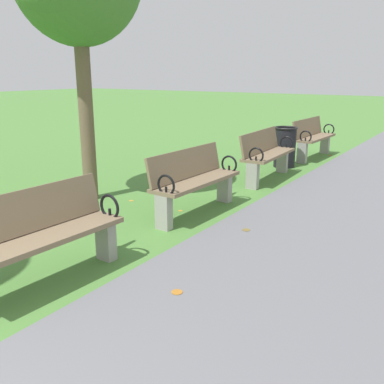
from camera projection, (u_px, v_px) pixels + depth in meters
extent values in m
cube|color=#7A664C|center=(43.00, 238.00, 3.88)|extent=(0.51, 1.62, 0.05)
cube|color=#7A664C|center=(28.00, 211.00, 3.92)|extent=(0.19, 1.60, 0.40)
cube|color=#99968E|center=(106.00, 239.00, 4.52)|extent=(0.20, 0.13, 0.45)
torus|color=black|center=(109.00, 207.00, 4.40)|extent=(0.27, 0.04, 0.27)
cylinder|color=black|center=(110.00, 214.00, 4.42)|extent=(0.03, 0.03, 0.12)
cube|color=#7A664C|center=(197.00, 181.00, 5.91)|extent=(0.48, 1.61, 0.05)
cube|color=#7A664C|center=(186.00, 164.00, 5.96)|extent=(0.16, 1.60, 0.40)
cube|color=#99968E|center=(164.00, 212.00, 5.40)|extent=(0.20, 0.12, 0.45)
cube|color=#99968E|center=(225.00, 187.00, 6.56)|extent=(0.20, 0.12, 0.45)
torus|color=black|center=(166.00, 185.00, 5.25)|extent=(0.27, 0.04, 0.27)
cylinder|color=black|center=(166.00, 191.00, 5.27)|extent=(0.03, 0.03, 0.12)
torus|color=black|center=(229.00, 164.00, 6.45)|extent=(0.27, 0.04, 0.27)
cylinder|color=black|center=(229.00, 169.00, 6.47)|extent=(0.03, 0.03, 0.12)
cube|color=#7A664C|center=(269.00, 155.00, 7.83)|extent=(0.52, 1.62, 0.05)
cube|color=#7A664C|center=(260.00, 142.00, 7.87)|extent=(0.20, 1.60, 0.40)
cube|color=#99968E|center=(252.00, 176.00, 7.29)|extent=(0.21, 0.13, 0.45)
cube|color=#99968E|center=(282.00, 161.00, 8.51)|extent=(0.21, 0.13, 0.45)
torus|color=black|center=(256.00, 155.00, 7.15)|extent=(0.27, 0.04, 0.27)
cylinder|color=black|center=(256.00, 160.00, 7.17)|extent=(0.03, 0.03, 0.12)
torus|color=black|center=(287.00, 143.00, 8.40)|extent=(0.27, 0.04, 0.27)
cylinder|color=black|center=(286.00, 147.00, 8.42)|extent=(0.03, 0.03, 0.12)
cube|color=#7A664C|center=(315.00, 138.00, 9.88)|extent=(0.48, 1.61, 0.05)
cube|color=#7A664C|center=(308.00, 127.00, 9.93)|extent=(0.17, 1.60, 0.40)
cube|color=#99968E|center=(302.00, 153.00, 9.37)|extent=(0.20, 0.13, 0.45)
cube|color=#99968E|center=(325.00, 144.00, 10.53)|extent=(0.20, 0.13, 0.45)
torus|color=black|center=(306.00, 137.00, 9.22)|extent=(0.27, 0.04, 0.27)
cylinder|color=black|center=(305.00, 140.00, 9.24)|extent=(0.03, 0.03, 0.12)
torus|color=black|center=(329.00, 129.00, 10.41)|extent=(0.27, 0.04, 0.27)
cylinder|color=black|center=(329.00, 133.00, 10.44)|extent=(0.03, 0.03, 0.12)
cylinder|color=brown|center=(86.00, 114.00, 6.44)|extent=(0.22, 0.22, 2.64)
cylinder|color=black|center=(285.00, 148.00, 8.96)|extent=(0.44, 0.44, 0.80)
torus|color=black|center=(286.00, 128.00, 8.85)|extent=(0.48, 0.48, 0.04)
cylinder|color=#93511E|center=(330.00, 156.00, 10.28)|extent=(0.12, 0.12, 0.00)
cylinder|color=#AD6B23|center=(229.00, 167.00, 9.01)|extent=(0.12, 0.12, 0.00)
cylinder|color=#AD6B23|center=(177.00, 292.00, 3.84)|extent=(0.14, 0.14, 0.00)
cylinder|color=#BC842D|center=(131.00, 201.00, 6.66)|extent=(0.10, 0.10, 0.00)
cylinder|color=gold|center=(282.00, 167.00, 9.04)|extent=(0.10, 0.10, 0.00)
cylinder|color=#BC842D|center=(301.00, 147.00, 11.43)|extent=(0.12, 0.12, 0.00)
cylinder|color=#93511E|center=(312.00, 142.00, 12.20)|extent=(0.13, 0.13, 0.00)
cylinder|color=brown|center=(246.00, 230.00, 5.36)|extent=(0.14, 0.14, 0.00)
cylinder|color=#AD6B23|center=(328.00, 141.00, 12.42)|extent=(0.12, 0.12, 0.00)
cylinder|color=brown|center=(240.00, 161.00, 9.65)|extent=(0.09, 0.09, 0.00)
cylinder|color=#BC842D|center=(181.00, 211.00, 6.18)|extent=(0.08, 0.08, 0.00)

